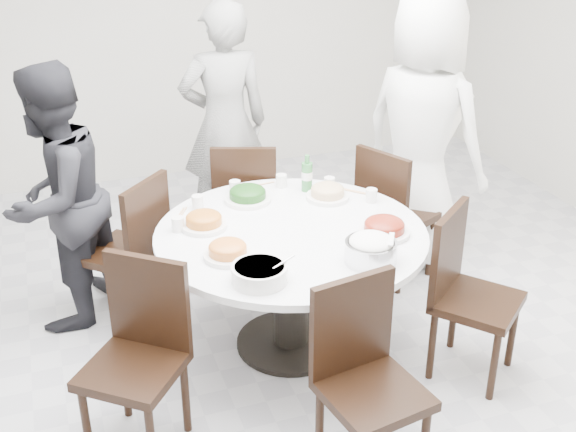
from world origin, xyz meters
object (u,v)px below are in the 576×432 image
object	(u,v)px
chair_nw	(124,250)
chair_n	(246,203)
beverage_bottle	(307,173)
chair_ne	(397,212)
chair_sw	(132,366)
chair_se	(478,299)
diner_left	(56,200)
soup_bowl	(259,274)
chair_s	(374,390)
rice_bowl	(371,252)
diner_right	(423,133)
dining_table	(291,290)
diner_middle	(225,124)

from	to	relation	value
chair_nw	chair_n	bearing A→B (deg)	157.92
chair_nw	beverage_bottle	size ratio (longest dim) A/B	4.09
chair_ne	chair_sw	bearing A→B (deg)	94.28
chair_se	diner_left	size ratio (longest dim) A/B	0.59
chair_n	soup_bowl	xyz separation A→B (m)	(-0.35, -1.46, 0.32)
chair_nw	soup_bowl	bearing A→B (deg)	70.16
chair_nw	chair_s	world-z (taller)	same
chair_ne	soup_bowl	distance (m)	1.64
chair_se	diner_left	distance (m)	2.46
chair_ne	chair_se	xyz separation A→B (m)	(-0.09, -1.11, 0.00)
beverage_bottle	chair_se	bearing A→B (deg)	-61.38
diner_left	chair_n	bearing A→B (deg)	140.80
chair_n	diner_left	distance (m)	1.30
rice_bowl	diner_right	bearing A→B (deg)	51.78
chair_se	soup_bowl	size ratio (longest dim) A/B	3.47
chair_n	chair_sw	xyz separation A→B (m)	(-1.00, -1.55, 0.00)
dining_table	chair_se	distance (m)	1.03
chair_s	diner_right	world-z (taller)	diner_right
chair_s	soup_bowl	xyz separation A→B (m)	(-0.33, 0.61, 0.32)
chair_sw	diner_right	xyz separation A→B (m)	(2.17, 1.28, 0.46)
soup_bowl	diner_left	bearing A→B (deg)	126.13
chair_sw	chair_n	bearing A→B (deg)	95.72
chair_ne	soup_bowl	xyz separation A→B (m)	(-1.27, -0.99, 0.32)
diner_right	diner_middle	size ratio (longest dim) A/B	1.06
chair_n	rice_bowl	world-z (taller)	chair_n
chair_nw	diner_middle	xyz separation A→B (m)	(0.88, 0.90, 0.41)
chair_n	diner_left	world-z (taller)	diner_left
dining_table	rice_bowl	bearing A→B (deg)	-59.84
chair_n	diner_right	distance (m)	1.29
chair_s	diner_left	bearing A→B (deg)	113.85
chair_se	rice_bowl	world-z (taller)	chair_se
chair_nw	diner_right	distance (m)	2.11
chair_n	chair_nw	xyz separation A→B (m)	(-0.88, -0.40, 0.00)
chair_ne	diner_left	world-z (taller)	diner_left
chair_ne	soup_bowl	world-z (taller)	chair_ne
diner_left	dining_table	bearing A→B (deg)	96.59
diner_left	chair_ne	bearing A→B (deg)	122.98
chair_sw	chair_se	bearing A→B (deg)	37.66
chair_se	diner_middle	world-z (taller)	diner_middle
chair_sw	diner_middle	xyz separation A→B (m)	(1.00, 2.05, 0.41)
chair_n	diner_right	world-z (taller)	diner_right
chair_n	diner_right	bearing A→B (deg)	-174.32
chair_sw	diner_left	world-z (taller)	diner_left
rice_bowl	diner_middle	bearing A→B (deg)	96.83
chair_n	chair_sw	distance (m)	1.84
soup_bowl	dining_table	bearing A→B (deg)	54.59
diner_middle	chair_n	bearing A→B (deg)	92.64
soup_bowl	rice_bowl	bearing A→B (deg)	-0.24
chair_n	chair_ne	bearing A→B (deg)	171.40
chair_nw	beverage_bottle	xyz separation A→B (m)	(1.13, -0.12, 0.39)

